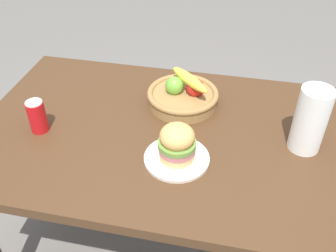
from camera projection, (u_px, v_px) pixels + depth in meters
name	position (u px, v px, depth m)	size (l,w,h in m)	color
ground_plane	(163.00, 247.00, 1.89)	(8.00, 8.00, 0.00)	slate
dining_table	(162.00, 150.00, 1.49)	(1.40, 0.90, 0.75)	#4C301C
plate	(177.00, 158.00, 1.30)	(0.23, 0.23, 0.01)	silver
sandwich	(177.00, 143.00, 1.25)	(0.13, 0.13, 0.13)	#E5BC75
soda_can	(37.00, 116.00, 1.39)	(0.07, 0.07, 0.13)	red
fruit_basket	(183.00, 95.00, 1.53)	(0.29, 0.29, 0.14)	#9E7542
paper_towel_roll	(310.00, 120.00, 1.28)	(0.11, 0.11, 0.24)	white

